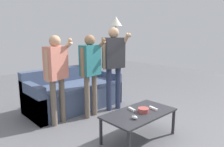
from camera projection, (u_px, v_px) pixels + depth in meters
name	position (u px, v px, depth m)	size (l,w,h in m)	color
ground_plane	(128.00, 132.00, 3.22)	(12.00, 12.00, 0.00)	slate
couch	(74.00, 93.00, 4.24)	(1.86, 0.87, 0.80)	#475675
coffee_table	(139.00, 115.00, 2.95)	(1.06, 0.57, 0.40)	#2D2D33
snack_bowl	(143.00, 110.00, 2.94)	(0.16, 0.16, 0.06)	#B24C47
game_remote_nunchuk	(135.00, 117.00, 2.71)	(0.06, 0.09, 0.05)	white
floor_lamp	(116.00, 29.00, 4.89)	(0.30, 0.30, 1.88)	#2D2D33
player_left	(56.00, 69.00, 3.36)	(0.47, 0.29, 1.47)	#756656
player_center	(90.00, 66.00, 3.66)	(0.46, 0.29, 1.47)	#756656
player_right	(114.00, 59.00, 3.99)	(0.46, 0.44, 1.61)	#2D3856
game_remote_wand_near	(132.00, 109.00, 3.01)	(0.07, 0.15, 0.03)	white
game_remote_wand_far	(153.00, 108.00, 3.05)	(0.06, 0.16, 0.03)	white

